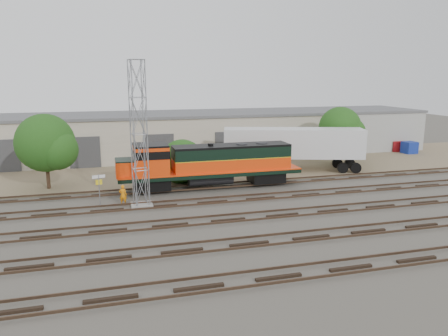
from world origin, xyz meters
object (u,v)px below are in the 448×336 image
object	(u,v)px
locomotive	(208,164)
signal_tower	(139,137)
worker	(123,195)
semi_trailer	(296,144)

from	to	relation	value
locomotive	signal_tower	distance (m)	7.87
locomotive	signal_tower	size ratio (longest dim) A/B	1.48
worker	semi_trailer	size ratio (longest dim) A/B	0.11
semi_trailer	worker	bearing A→B (deg)	-139.29
semi_trailer	locomotive	bearing A→B (deg)	-138.71
locomotive	signal_tower	xyz separation A→B (m)	(-6.11, -3.90, 3.06)
signal_tower	semi_trailer	world-z (taller)	signal_tower
signal_tower	worker	size ratio (longest dim) A/B	6.87
signal_tower	worker	bearing A→B (deg)	151.24
locomotive	semi_trailer	distance (m)	11.71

